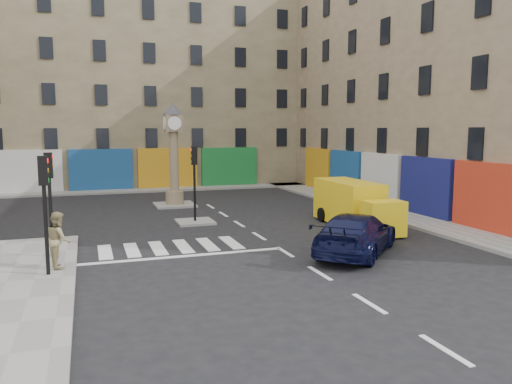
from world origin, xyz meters
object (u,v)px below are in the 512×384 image
traffic_light_left_near (44,196)px  traffic_light_island (194,171)px  yellow_van (354,205)px  pedestrian_tan (59,239)px  clock_pillar (174,148)px  navy_sedan (356,234)px  traffic_light_left_far (50,187)px

traffic_light_left_near → traffic_light_island: 10.03m
yellow_van → pedestrian_tan: (-13.03, -3.61, 0.00)m
traffic_light_left_near → clock_pillar: (6.30, 13.80, 0.93)m
traffic_light_island → navy_sedan: bearing=-61.4°
traffic_light_left_near → pedestrian_tan: 1.77m
traffic_light_left_near → traffic_light_left_far: 2.40m
clock_pillar → navy_sedan: clock_pillar is taller
yellow_van → traffic_light_island: bearing=155.7°
traffic_light_left_near → yellow_van: traffic_light_left_near is taller
traffic_light_left_far → navy_sedan: bearing=-14.2°
navy_sedan → traffic_light_island: bearing=-16.5°
traffic_light_island → yellow_van: size_ratio=0.62×
clock_pillar → yellow_van: size_ratio=1.02×
traffic_light_left_near → navy_sedan: bearing=-1.6°
traffic_light_left_far → pedestrian_tan: (0.30, -1.61, -1.55)m
traffic_light_left_near → pedestrian_tan: bearing=69.3°
traffic_light_left_far → pedestrian_tan: 2.25m
pedestrian_tan → yellow_van: bearing=-84.6°
traffic_light_left_near → pedestrian_tan: traffic_light_left_near is taller
traffic_light_left_near → traffic_light_left_far: size_ratio=1.00×
traffic_light_left_far → pedestrian_tan: size_ratio=2.01×
traffic_light_island → pedestrian_tan: bearing=-130.6°
yellow_van → clock_pillar: bearing=128.4°
traffic_light_left_far → yellow_van: size_ratio=0.62×
navy_sedan → pedestrian_tan: pedestrian_tan is taller
traffic_light_left_near → navy_sedan: traffic_light_left_near is taller
clock_pillar → yellow_van: (7.03, -9.40, -2.48)m
traffic_light_left_far → clock_pillar: bearing=61.1°
traffic_light_left_near → navy_sedan: size_ratio=0.69×
traffic_light_left_far → navy_sedan: (10.71, -2.71, -1.85)m
traffic_light_left_near → yellow_van: bearing=18.3°
traffic_light_island → traffic_light_left_near: bearing=-128.9°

